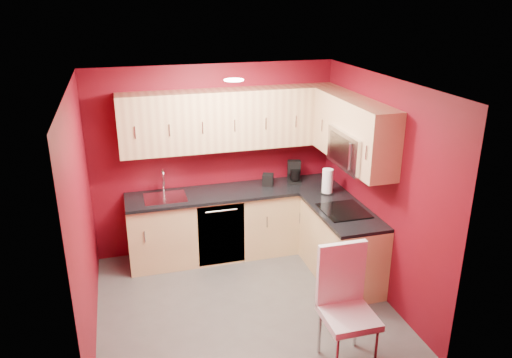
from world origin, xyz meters
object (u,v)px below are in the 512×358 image
paper_towel (327,181)px  microwave (357,149)px  dining_chair (349,311)px  napkin_holder (268,180)px  sink (165,195)px  coffee_maker (294,172)px

paper_towel → microwave: bearing=-82.4°
dining_chair → napkin_holder: bearing=91.3°
sink → coffee_maker: 1.75m
napkin_holder → paper_towel: 0.81m
microwave → sink: 2.43m
coffee_maker → sink: bearing=-164.8°
microwave → paper_towel: 0.83m
paper_towel → dining_chair: 2.13m
coffee_maker → paper_towel: 0.55m
sink → coffee_maker: sink is taller
coffee_maker → napkin_holder: coffee_maker is taller
microwave → dining_chair: 1.90m
microwave → napkin_holder: (-0.73, 1.06, -0.67)m
coffee_maker → paper_towel: (0.27, -0.48, 0.02)m
microwave → sink: microwave is taller
napkin_holder → sink: bearing=-177.8°
microwave → napkin_holder: bearing=124.5°
sink → microwave: bearing=-25.6°
microwave → napkin_holder: microwave is taller
coffee_maker → napkin_holder: (-0.38, -0.01, -0.07)m
coffee_maker → paper_towel: size_ratio=0.90×
microwave → coffee_maker: size_ratio=2.64×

